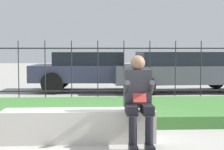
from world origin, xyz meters
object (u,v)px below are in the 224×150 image
Objects in this scene: car_parked_center at (93,70)px; car_parked_right at (182,70)px; stone_bench at (79,127)px; person_seated_reader at (138,96)px.

car_parked_center is 2.82m from car_parked_right.
stone_bench is 0.55× the size of car_parked_center.
car_parked_center is (-0.60, 6.75, -0.01)m from person_seated_reader.
stone_bench is at bearing 162.79° from person_seated_reader.
car_parked_right reaches higher than stone_bench.
car_parked_center is at bearing 170.46° from car_parked_right.
stone_bench is at bearing -88.59° from car_parked_center.
stone_bench is 6.89m from car_parked_right.
car_parked_right is (2.19, 6.43, -0.01)m from person_seated_reader.
car_parked_right is (2.80, -0.33, -0.01)m from car_parked_center.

